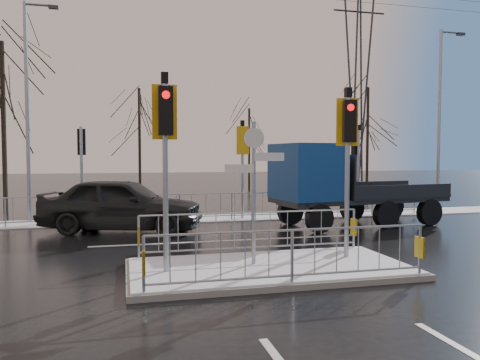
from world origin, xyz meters
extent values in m
plane|color=black|center=(0.00, 0.00, 0.00)|extent=(120.00, 120.00, 0.00)
cube|color=silver|center=(0.00, 8.60, 0.02)|extent=(30.00, 2.00, 0.04)
cube|color=silver|center=(0.00, 3.80, 0.00)|extent=(8.00, 0.15, 0.01)
cube|color=slate|center=(0.00, 0.00, 0.06)|extent=(6.00, 3.00, 0.12)
cube|color=silver|center=(0.00, 0.00, 0.14)|extent=(5.85, 2.85, 0.03)
cube|color=gold|center=(-2.70, -1.38, 0.67)|extent=(0.05, 0.28, 0.42)
cube|color=gold|center=(2.70, -1.38, 0.67)|extent=(0.05, 0.28, 0.42)
cube|color=gold|center=(-2.70, 1.38, 0.67)|extent=(0.05, 0.28, 0.42)
cube|color=gold|center=(2.70, 1.38, 0.67)|extent=(0.05, 0.28, 0.42)
cylinder|color=gray|center=(-2.20, 0.00, 2.02)|extent=(0.11, 0.11, 3.80)
cube|color=black|center=(-2.20, -0.18, 3.37)|extent=(0.28, 0.22, 0.95)
cylinder|color=red|center=(-2.20, -0.29, 3.67)|extent=(0.16, 0.04, 0.16)
cube|color=#E4A80D|center=(-2.20, 0.07, 3.37)|extent=(0.50, 0.03, 1.10)
cube|color=black|center=(-2.20, 0.00, 4.04)|extent=(0.14, 0.14, 0.22)
cylinder|color=gray|center=(2.00, 0.40, 1.97)|extent=(0.11, 0.11, 3.70)
cube|color=black|center=(1.95, 0.23, 3.27)|extent=(0.33, 0.28, 0.95)
cylinder|color=red|center=(1.93, 0.12, 3.57)|extent=(0.16, 0.08, 0.16)
cube|color=#E4A80D|center=(2.02, 0.47, 3.27)|extent=(0.49, 0.16, 1.10)
cube|color=black|center=(2.00, 0.40, 3.94)|extent=(0.14, 0.14, 0.22)
cylinder|color=gray|center=(-0.30, 0.20, 1.67)|extent=(0.09, 0.09, 3.10)
cube|color=silver|center=(0.05, 0.20, 2.47)|extent=(0.70, 0.14, 0.18)
cube|color=silver|center=(-0.62, 0.20, 2.22)|extent=(0.62, 0.15, 0.18)
cylinder|color=silver|center=(-0.30, 0.17, 2.87)|extent=(0.44, 0.03, 0.44)
cylinder|color=gray|center=(-4.50, 8.30, 1.79)|extent=(0.11, 0.11, 3.50)
cube|color=black|center=(-4.50, 8.48, 2.99)|extent=(0.28, 0.22, 0.95)
cylinder|color=red|center=(-4.50, 8.59, 3.29)|extent=(0.16, 0.04, 0.16)
cylinder|color=gray|center=(1.50, 8.30, 1.84)|extent=(0.11, 0.11, 3.60)
cube|color=black|center=(1.50, 8.48, 3.09)|extent=(0.28, 0.22, 0.95)
cylinder|color=red|center=(1.50, 8.59, 3.39)|extent=(0.16, 0.04, 0.16)
cube|color=#E4A80D|center=(1.50, 8.23, 3.09)|extent=(0.50, 0.03, 1.10)
cube|color=black|center=(1.50, 8.30, 3.76)|extent=(0.14, 0.14, 0.22)
cylinder|color=gray|center=(6.50, 8.30, 1.79)|extent=(0.11, 0.11, 3.50)
cube|color=black|center=(6.45, 8.47, 2.99)|extent=(0.33, 0.28, 0.95)
cylinder|color=red|center=(6.43, 8.58, 3.29)|extent=(0.16, 0.08, 0.16)
cube|color=black|center=(6.50, 8.30, 3.66)|extent=(0.14, 0.14, 0.22)
imported|color=black|center=(-3.08, 6.28, 0.90)|extent=(5.65, 3.61, 1.79)
cylinder|color=black|center=(3.08, 4.43, 0.47)|extent=(0.98, 0.41, 0.95)
cylinder|color=black|center=(2.81, 6.40, 0.47)|extent=(0.98, 0.41, 0.95)
cylinder|color=black|center=(5.70, 4.78, 0.47)|extent=(0.98, 0.41, 0.95)
cylinder|color=black|center=(5.44, 6.75, 0.47)|extent=(0.98, 0.41, 0.95)
cylinder|color=black|center=(7.58, 5.03, 0.47)|extent=(0.98, 0.41, 0.95)
cylinder|color=black|center=(7.32, 7.01, 0.47)|extent=(0.98, 0.41, 0.95)
cube|color=black|center=(5.20, 5.72, 0.93)|extent=(6.49, 2.99, 0.15)
cube|color=navy|center=(3.04, 5.43, 1.95)|extent=(2.18, 2.51, 1.89)
cube|color=black|center=(3.95, 5.55, 2.33)|extent=(0.29, 1.88, 1.04)
cube|color=#2D3033|center=(2.47, 5.35, 0.90)|extent=(0.40, 2.17, 0.33)
cube|color=black|center=(6.23, 5.86, 1.06)|extent=(4.43, 2.81, 0.11)
cube|color=black|center=(4.21, 5.58, 1.82)|extent=(0.38, 2.26, 1.42)
cylinder|color=black|center=(-8.00, 12.50, 3.68)|extent=(0.20, 0.20, 7.36)
cylinder|color=black|center=(-2.00, 22.00, 3.45)|extent=(0.19, 0.19, 6.90)
cylinder|color=black|center=(6.00, 24.00, 2.99)|extent=(0.16, 0.16, 5.98)
cylinder|color=black|center=(14.00, 21.00, 3.68)|extent=(0.20, 0.20, 7.36)
cylinder|color=gray|center=(10.50, 8.50, 4.00)|extent=(0.14, 0.14, 8.00)
cylinder|color=gray|center=(11.00, 8.50, 7.90)|extent=(1.00, 0.10, 0.10)
cube|color=#2D3033|center=(11.50, 8.50, 7.85)|extent=(0.35, 0.18, 0.12)
cylinder|color=gray|center=(-6.50, 9.50, 4.10)|extent=(0.14, 0.14, 8.20)
cylinder|color=gray|center=(-6.00, 9.50, 8.10)|extent=(1.00, 0.10, 0.10)
cube|color=#2D3033|center=(-5.50, 9.50, 8.05)|extent=(0.35, 0.18, 0.12)
cylinder|color=#2D3033|center=(18.60, 30.60, 10.00)|extent=(1.18, 1.18, 19.97)
cylinder|color=#2D3033|center=(17.40, 30.60, 10.00)|extent=(1.18, 1.18, 19.97)
cylinder|color=#2D3033|center=(18.60, 29.40, 10.00)|extent=(1.18, 1.18, 19.97)
cylinder|color=#2D3033|center=(17.40, 29.40, 10.00)|extent=(1.18, 1.18, 19.97)
cylinder|color=#2D3033|center=(18.00, 30.00, 15.60)|extent=(5.00, 0.16, 0.16)
camera|label=1|loc=(-3.00, -9.47, 2.50)|focal=35.00mm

